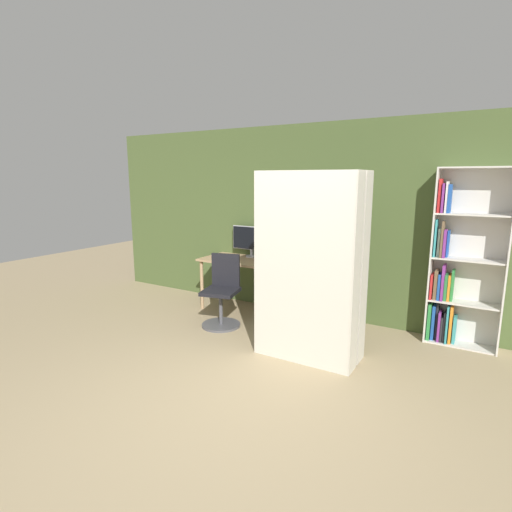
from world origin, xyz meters
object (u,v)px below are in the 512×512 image
bookshelf (458,268)px  monitor (252,239)px  mattress_near (306,269)px  mattress_far (316,264)px  office_chair (222,297)px

bookshelf → monitor: bearing=180.0°
mattress_near → mattress_far: same height
monitor → bookshelf: size_ratio=0.32×
office_chair → bookshelf: bearing=18.7°
mattress_far → office_chair: bearing=174.6°
bookshelf → mattress_far: (-1.34, -1.06, 0.09)m
bookshelf → mattress_far: bookshelf is taller
office_chair → mattress_near: mattress_near is taller
mattress_far → mattress_near: bearing=-90.0°
mattress_near → office_chair: bearing=163.2°
monitor → bookshelf: 2.83m
office_chair → bookshelf: bookshelf is taller
office_chair → mattress_far: bearing=-5.4°
monitor → bookshelf: bookshelf is taller
monitor → bookshelf: bearing=-0.0°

